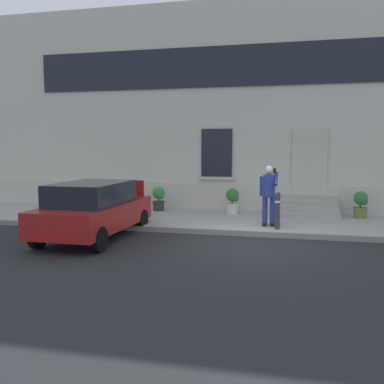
% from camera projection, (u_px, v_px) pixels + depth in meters
% --- Properties ---
extents(ground_plane, '(80.00, 80.00, 0.00)m').
position_uv_depth(ground_plane, '(249.00, 244.00, 10.86)').
color(ground_plane, '#232326').
extents(sidewalk, '(24.00, 3.60, 0.15)m').
position_uv_depth(sidewalk, '(259.00, 222.00, 13.56)').
color(sidewalk, '#99968E').
rests_on(sidewalk, ground).
extents(curb_edge, '(24.00, 0.12, 0.15)m').
position_uv_depth(curb_edge, '(253.00, 234.00, 11.76)').
color(curb_edge, gray).
rests_on(curb_edge, ground).
extents(building_facade, '(24.00, 1.52, 7.50)m').
position_uv_depth(building_facade, '(266.00, 110.00, 15.58)').
color(building_facade, beige).
rests_on(building_facade, ground).
extents(entrance_stoop, '(1.90, 1.28, 0.64)m').
position_uv_depth(entrance_stoop, '(309.00, 208.00, 14.45)').
color(entrance_stoop, '#9E998E').
rests_on(entrance_stoop, sidewalk).
extents(hatchback_car_red, '(1.83, 4.08, 1.50)m').
position_uv_depth(hatchback_car_red, '(94.00, 209.00, 11.46)').
color(hatchback_car_red, maroon).
rests_on(hatchback_car_red, ground).
extents(bollard_near_person, '(0.15, 0.15, 1.04)m').
position_uv_depth(bollard_near_person, '(277.00, 209.00, 11.95)').
color(bollard_near_person, '#333338').
rests_on(bollard_near_person, sidewalk).
extents(person_on_phone, '(0.51, 0.48, 1.75)m').
position_uv_depth(person_on_phone, '(269.00, 192.00, 12.32)').
color(person_on_phone, navy).
rests_on(person_on_phone, sidewalk).
extents(planter_charcoal, '(0.44, 0.44, 0.86)m').
position_uv_depth(planter_charcoal, '(159.00, 198.00, 15.43)').
color(planter_charcoal, '#2D2D30').
rests_on(planter_charcoal, sidewalk).
extents(planter_cream, '(0.44, 0.44, 0.86)m').
position_uv_depth(planter_cream, '(233.00, 200.00, 14.74)').
color(planter_cream, beige).
rests_on(planter_cream, sidewalk).
extents(planter_olive, '(0.44, 0.44, 0.86)m').
position_uv_depth(planter_olive, '(361.00, 204.00, 13.84)').
color(planter_olive, '#606B38').
rests_on(planter_olive, sidewalk).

